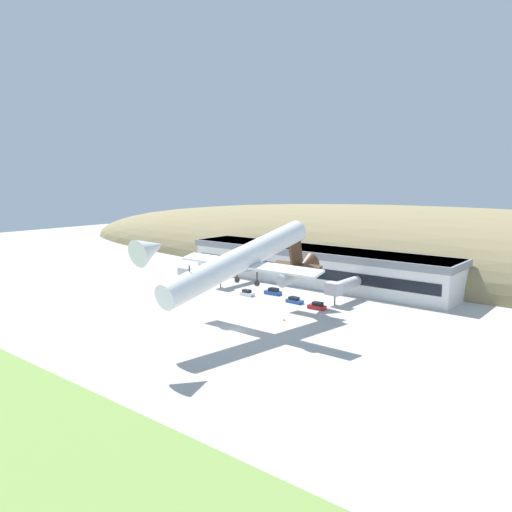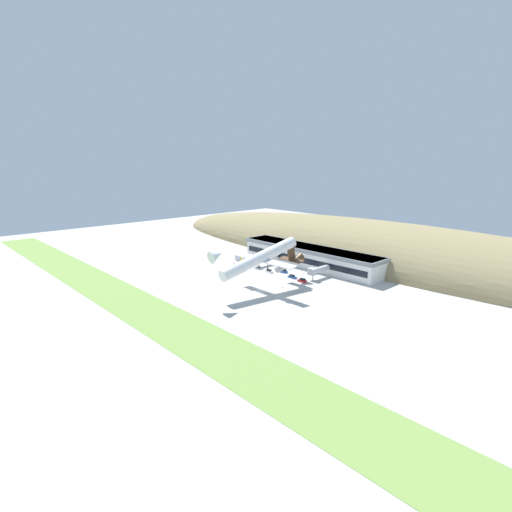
# 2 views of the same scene
# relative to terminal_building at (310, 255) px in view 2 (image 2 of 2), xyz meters

# --- Properties ---
(ground_plane) EXTENTS (425.06, 425.06, 0.00)m
(ground_plane) POSITION_rel_terminal_building_xyz_m (11.95, -47.79, -5.64)
(ground_plane) COLOR #B7B5AF
(grass_strip_foreground) EXTENTS (382.55, 20.05, 0.08)m
(grass_strip_foreground) POSITION_rel_terminal_building_xyz_m (11.95, -90.51, -5.60)
(grass_strip_foreground) COLOR #759947
(grass_strip_foreground) RESTS_ON ground_plane
(hill_backdrop) EXTENTS (349.90, 71.82, 40.64)m
(hill_backdrop) POSITION_rel_terminal_building_xyz_m (19.53, 40.04, -5.64)
(hill_backdrop) COLOR #8E7F56
(hill_backdrop) RESTS_ON ground_plane
(terminal_building) EXTENTS (79.58, 15.22, 9.93)m
(terminal_building) POSITION_rel_terminal_building_xyz_m (0.00, 0.00, 0.00)
(terminal_building) COLOR white
(terminal_building) RESTS_ON ground_plane
(jetway_0) EXTENTS (3.38, 15.83, 5.43)m
(jetway_0) POSITION_rel_terminal_building_xyz_m (-16.38, -15.81, -1.65)
(jetway_0) COLOR silver
(jetway_0) RESTS_ON ground_plane
(jetway_1) EXTENTS (3.38, 12.75, 5.43)m
(jetway_1) POSITION_rel_terminal_building_xyz_m (16.84, -14.17, -1.65)
(jetway_1) COLOR silver
(jetway_1) RESTS_ON ground_plane
(cargo_airplane) EXTENTS (33.03, 49.94, 14.49)m
(cargo_airplane) POSITION_rel_terminal_building_xyz_m (12.09, -44.74, 7.93)
(cargo_airplane) COLOR white
(service_car_0) EXTENTS (4.25, 1.99, 1.45)m
(service_car_0) POSITION_rel_terminal_building_xyz_m (8.48, -22.09, -5.04)
(service_car_0) COLOR #264C99
(service_car_0) RESTS_ON ground_plane
(service_car_1) EXTENTS (3.75, 1.71, 1.49)m
(service_car_1) POSITION_rel_terminal_building_xyz_m (-5.02, -23.39, -5.02)
(service_car_1) COLOR silver
(service_car_1) RESTS_ON ground_plane
(service_car_2) EXTENTS (4.42, 2.15, 1.68)m
(service_car_2) POSITION_rel_terminal_building_xyz_m (-0.63, -18.38, -4.94)
(service_car_2) COLOR #264C99
(service_car_2) RESTS_ON ground_plane
(service_car_3) EXTENTS (4.21, 1.94, 1.67)m
(service_car_3) POSITION_rel_terminal_building_xyz_m (15.67, -23.57, -4.95)
(service_car_3) COLOR #B21E1E
(service_car_3) RESTS_ON ground_plane
(fuel_truck) EXTENTS (6.47, 2.47, 3.25)m
(fuel_truck) POSITION_rel_terminal_building_xyz_m (-31.70, -18.60, -4.11)
(fuel_truck) COLOR gold
(fuel_truck) RESTS_ON ground_plane
(traffic_cone_0) EXTENTS (0.52, 0.52, 0.58)m
(traffic_cone_0) POSITION_rel_terminal_building_xyz_m (15.24, -35.64, -5.36)
(traffic_cone_0) COLOR orange
(traffic_cone_0) RESTS_ON ground_plane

